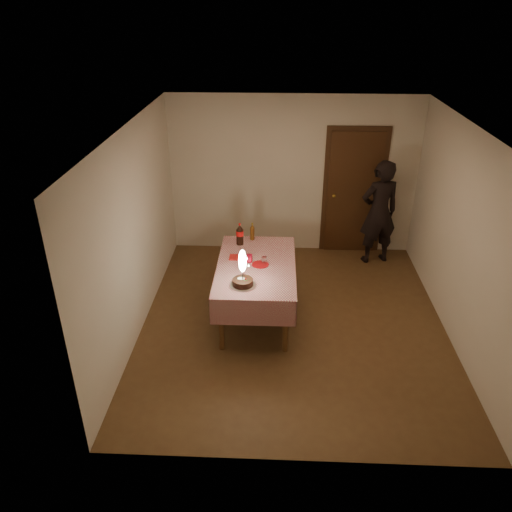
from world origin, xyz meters
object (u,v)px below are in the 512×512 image
Objects in this scene: red_cup at (249,258)px; amber_bottle_left at (252,232)px; clear_cup at (264,260)px; red_plate at (260,264)px; cola_bottle at (240,234)px; dining_table at (256,272)px; photographer at (379,212)px; birthday_cake at (243,276)px.

red_cup is 0.68m from amber_bottle_left.
clear_cup is (0.20, -0.03, -0.01)m from red_cup.
red_cup is (-0.15, 0.08, 0.05)m from red_plate.
cola_bottle is (-0.31, 0.59, 0.15)m from red_plate.
dining_table is 7.82× the size of red_plate.
birthday_cake is at bearing -132.02° from photographer.
birthday_cake is 5.29× the size of clear_cup.
amber_bottle_left is at bearing 89.63° from red_cup.
red_cup reaches higher than red_plate.
dining_table is 17.20× the size of red_cup.
clear_cup is 0.74m from amber_bottle_left.
birthday_cake is 3.00m from photographer.
photographer is at bearing 42.38° from dining_table.
dining_table is at bearing -153.81° from clear_cup.
cola_bottle is at bearing 117.53° from red_plate.
cola_bottle is at bearing 107.25° from red_cup.
clear_cup is 0.35× the size of amber_bottle_left.
red_plate is at bearing -62.47° from cola_bottle.
birthday_cake is at bearing -84.06° from cola_bottle.
red_plate reaches higher than dining_table.
clear_cup is (0.05, 0.05, 0.04)m from red_plate.
red_cup is at bearing 152.97° from red_plate.
red_plate is 2.20× the size of red_cup.
photographer reaches higher than cola_bottle.
red_plate is at bearing -79.18° from amber_bottle_left.
photographer is (2.13, 1.11, -0.09)m from cola_bottle.
photographer is at bearing 25.83° from amber_bottle_left.
cola_bottle reaches higher than clear_cup.
dining_table is at bearing -66.84° from cola_bottle.
dining_table is at bearing 75.15° from birthday_cake.
red_cup is at bearing -140.34° from photographer.
amber_bottle_left is (-0.14, 0.76, 0.11)m from red_plate.
birthday_cake is 0.57m from red_plate.
dining_table is 6.75× the size of amber_bottle_left.
clear_cup is at bearing 26.19° from dining_table.
amber_bottle_left is (0.00, 0.68, 0.07)m from red_cup.
dining_table is at bearing -39.75° from red_cup.
amber_bottle_left is at bearing 44.49° from cola_bottle.
photographer is at bearing 43.18° from red_plate.
birthday_cake reaches higher than cola_bottle.
dining_table is 0.12m from red_plate.
red_cup is at bearing 140.25° from dining_table.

